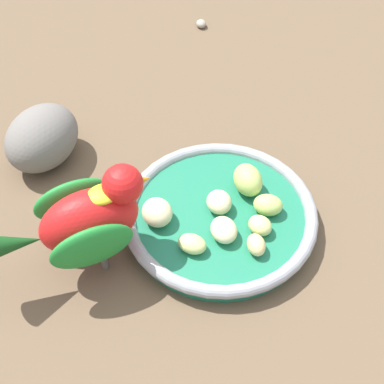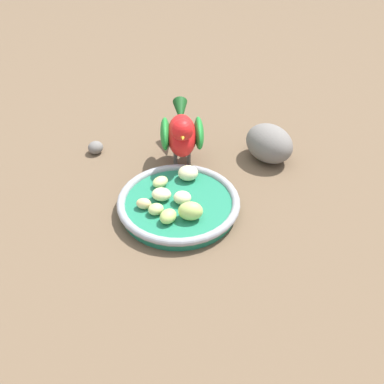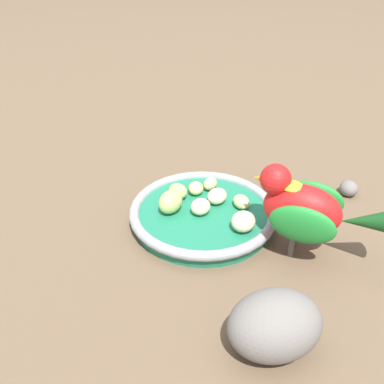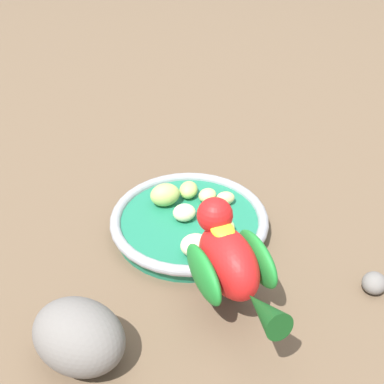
% 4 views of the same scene
% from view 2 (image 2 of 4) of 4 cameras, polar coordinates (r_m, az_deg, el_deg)
% --- Properties ---
extents(ground_plane, '(4.00, 4.00, 0.00)m').
position_cam_2_polar(ground_plane, '(0.94, -2.50, -2.49)').
color(ground_plane, brown).
extents(feeding_bowl, '(0.20, 0.20, 0.03)m').
position_cam_2_polar(feeding_bowl, '(0.94, -1.35, -1.28)').
color(feeding_bowl, '#1E7251').
rests_on(feeding_bowl, ground_plane).
extents(apple_piece_0, '(0.03, 0.03, 0.02)m').
position_cam_2_polar(apple_piece_0, '(0.93, -0.97, -0.58)').
color(apple_piece_0, beige).
rests_on(apple_piece_0, feeding_bowl).
extents(apple_piece_1, '(0.03, 0.03, 0.02)m').
position_cam_2_polar(apple_piece_1, '(0.91, -3.62, -1.72)').
color(apple_piece_1, '#C6D17A').
rests_on(apple_piece_1, feeding_bowl).
extents(apple_piece_2, '(0.04, 0.03, 0.02)m').
position_cam_2_polar(apple_piece_2, '(0.90, -2.40, -2.43)').
color(apple_piece_2, '#B2CC66').
rests_on(apple_piece_2, feeding_bowl).
extents(apple_piece_3, '(0.04, 0.04, 0.02)m').
position_cam_2_polar(apple_piece_3, '(0.98, -0.40, 1.90)').
color(apple_piece_3, beige).
rests_on(apple_piece_3, feeding_bowl).
extents(apple_piece_4, '(0.04, 0.03, 0.02)m').
position_cam_2_polar(apple_piece_4, '(0.97, -3.18, 1.01)').
color(apple_piece_4, '#C6D17A').
rests_on(apple_piece_4, feeding_bowl).
extents(apple_piece_5, '(0.03, 0.04, 0.02)m').
position_cam_2_polar(apple_piece_5, '(0.94, -3.07, -0.23)').
color(apple_piece_5, beige).
rests_on(apple_piece_5, feeding_bowl).
extents(apple_piece_6, '(0.04, 0.05, 0.03)m').
position_cam_2_polar(apple_piece_6, '(0.90, -0.15, -1.91)').
color(apple_piece_6, '#B2CC66').
rests_on(apple_piece_6, feeding_bowl).
extents(apple_piece_7, '(0.02, 0.03, 0.02)m').
position_cam_2_polar(apple_piece_7, '(0.92, -4.83, -1.16)').
color(apple_piece_7, '#E5C67F').
rests_on(apple_piece_7, feeding_bowl).
extents(parrot, '(0.16, 0.10, 0.12)m').
position_cam_2_polar(parrot, '(1.02, -1.03, 5.95)').
color(parrot, '#59544C').
rests_on(parrot, ground_plane).
extents(rock_large, '(0.11, 0.12, 0.07)m').
position_cam_2_polar(rock_large, '(1.06, 7.71, 4.82)').
color(rock_large, slate).
rests_on(rock_large, ground_plane).
extents(pebble_0, '(0.04, 0.04, 0.02)m').
position_cam_2_polar(pebble_0, '(1.09, -9.59, 4.40)').
color(pebble_0, slate).
rests_on(pebble_0, ground_plane).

